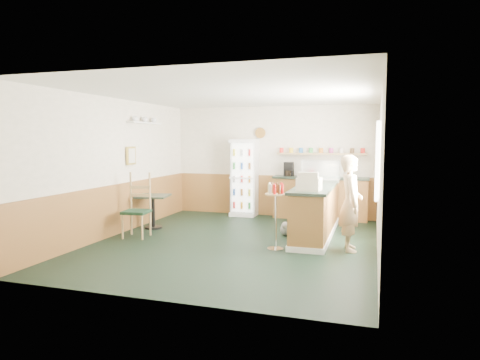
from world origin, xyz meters
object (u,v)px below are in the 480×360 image
at_px(drinks_fridge, 244,178).
at_px(shopkeeper, 351,203).
at_px(cafe_chair, 139,203).
at_px(cash_register, 309,184).
at_px(condiment_stand, 276,206).
at_px(display_case, 321,171).
at_px(cafe_table, 153,205).

xyz_separation_m(drinks_fridge, shopkeeper, (2.70, -2.71, -0.13)).
distance_m(drinks_fridge, cafe_chair, 3.12).
bearing_deg(drinks_fridge, cash_register, -53.79).
bearing_deg(shopkeeper, drinks_fridge, 34.43).
distance_m(drinks_fridge, cash_register, 3.40).
xyz_separation_m(drinks_fridge, cash_register, (2.00, -2.74, 0.18)).
xyz_separation_m(cash_register, condiment_stand, (-0.53, -0.29, -0.36)).
relative_size(cash_register, cafe_chair, 0.33).
xyz_separation_m(drinks_fridge, condiment_stand, (1.48, -3.02, -0.19)).
relative_size(display_case, cafe_table, 1.04).
distance_m(drinks_fridge, cafe_table, 2.54).
bearing_deg(drinks_fridge, cafe_table, -123.93).
distance_m(cafe_table, cafe_chair, 0.77).
bearing_deg(condiment_stand, cash_register, 28.67).
height_order(display_case, cash_register, display_case).
bearing_deg(cash_register, cafe_chair, -176.09).
relative_size(display_case, cash_register, 1.94).
bearing_deg(cafe_table, cafe_chair, -82.07).
relative_size(display_case, condiment_stand, 0.70).
bearing_deg(drinks_fridge, display_case, -28.84).
height_order(drinks_fridge, cafe_table, drinks_fridge).
bearing_deg(condiment_stand, cafe_table, 161.71).
bearing_deg(cafe_chair, cafe_table, 90.84).
xyz_separation_m(shopkeeper, cafe_chair, (-4.00, -0.11, -0.17)).
bearing_deg(display_case, cafe_chair, -152.48).
distance_m(cash_register, shopkeeper, 0.76).
bearing_deg(display_case, drinks_fridge, 151.16).
distance_m(shopkeeper, cafe_table, 4.16).
relative_size(shopkeeper, cafe_table, 2.14).
bearing_deg(cafe_chair, condiment_stand, -11.29).
xyz_separation_m(cash_register, shopkeeper, (0.70, 0.03, -0.31)).
distance_m(drinks_fridge, display_case, 2.31).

